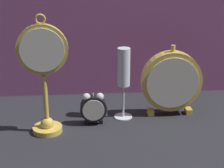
{
  "coord_description": "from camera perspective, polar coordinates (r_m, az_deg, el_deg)",
  "views": [
    {
      "loc": [
        -0.08,
        -0.98,
        0.52
      ],
      "look_at": [
        0.0,
        0.08,
        0.13
      ],
      "focal_mm": 60.0,
      "sensor_mm": 36.0,
      "label": 1
    }
  ],
  "objects": [
    {
      "name": "mantel_clock_silver",
      "position": [
        1.2,
        9.02,
        0.37
      ],
      "size": [
        0.19,
        0.04,
        0.23
      ],
      "color": "gold",
      "rests_on": "ground_plane"
    },
    {
      "name": "alarm_clock_twin_bell",
      "position": [
        1.14,
        -2.86,
        -3.55
      ],
      "size": [
        0.08,
        0.03,
        0.1
      ],
      "color": "black",
      "rests_on": "ground_plane"
    },
    {
      "name": "champagne_flute",
      "position": [
        1.15,
        1.79,
        1.68
      ],
      "size": [
        0.06,
        0.06,
        0.23
      ],
      "color": "silver",
      "rests_on": "ground_plane"
    },
    {
      "name": "pocket_watch_on_stand",
      "position": [
        1.07,
        -10.34,
        1.34
      ],
      "size": [
        0.14,
        0.09,
        0.35
      ],
      "color": "gold",
      "rests_on": "ground_plane"
    },
    {
      "name": "ground_plane",
      "position": [
        1.11,
        0.33,
        -7.54
      ],
      "size": [
        4.0,
        4.0,
        0.0
      ],
      "primitive_type": "plane",
      "color": "#232328"
    }
  ]
}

